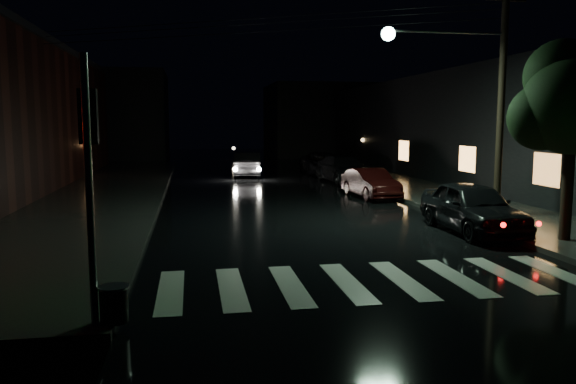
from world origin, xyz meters
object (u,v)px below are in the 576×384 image
parked_car_c (343,169)px  parked_car_a (473,207)px  parked_car_d (322,163)px  parked_car_b (370,183)px  oncoming_car (248,164)px

parked_car_c → parked_car_a: bearing=-95.4°
parked_car_a → parked_car_d: parked_car_a is taller
parked_car_a → parked_car_b: parked_car_a is taller
oncoming_car → parked_car_a: bearing=110.9°
parked_car_b → parked_car_c: (0.58, 6.63, 0.08)m
parked_car_b → parked_car_d: size_ratio=0.79×
parked_car_c → oncoming_car: bearing=134.4°
parked_car_c → parked_car_d: size_ratio=1.02×
parked_car_c → parked_car_d: bearing=84.6°
parked_car_d → oncoming_car: (-4.94, -1.05, 0.05)m
parked_car_b → oncoming_car: size_ratio=0.87×
parked_car_c → parked_car_d: 5.23m
parked_car_a → oncoming_car: parked_car_a is taller
oncoming_car → parked_car_b: bearing=118.2°
parked_car_c → parked_car_d: parked_car_c is taller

